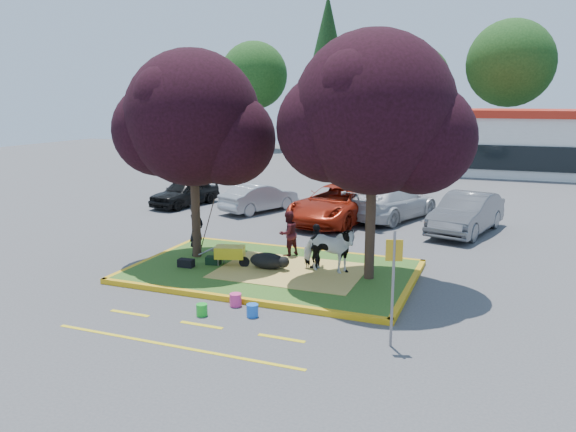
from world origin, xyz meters
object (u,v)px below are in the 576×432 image
(bucket_blue, at_px, (252,310))
(car_silver, at_px, (260,198))
(bucket_pink, at_px, (236,300))
(wheelbarrow, at_px, (230,252))
(bucket_green, at_px, (202,310))
(cow, at_px, (329,249))
(handler, at_px, (196,229))
(calf, at_px, (268,261))
(car_black, at_px, (185,192))
(sign_post, at_px, (393,276))

(bucket_blue, distance_m, car_silver, 12.92)
(bucket_pink, xyz_separation_m, car_silver, (-4.43, 11.36, 0.48))
(wheelbarrow, height_order, bucket_green, wheelbarrow)
(wheelbarrow, xyz_separation_m, car_silver, (-2.92, 8.70, 0.09))
(cow, xyz_separation_m, wheelbarrow, (-3.00, -0.39, -0.29))
(handler, relative_size, bucket_green, 5.80)
(calf, bearing_deg, car_black, 120.92)
(cow, distance_m, sign_post, 4.81)
(cow, xyz_separation_m, calf, (-1.81, -0.28, -0.46))
(bucket_green, bearing_deg, bucket_pink, 62.07)
(bucket_green, bearing_deg, sign_post, -0.46)
(wheelbarrow, bearing_deg, bucket_blue, -72.21)
(cow, relative_size, sign_post, 0.66)
(handler, distance_m, car_silver, 8.14)
(bucket_pink, bearing_deg, wheelbarrow, 119.56)
(bucket_green, bearing_deg, bucket_blue, 18.64)
(cow, height_order, handler, handler)
(bucket_pink, bearing_deg, bucket_green, -117.93)
(bucket_blue, bearing_deg, cow, 77.32)
(car_black, bearing_deg, handler, -45.42)
(sign_post, bearing_deg, car_black, 118.20)
(sign_post, xyz_separation_m, car_black, (-12.52, 12.23, -0.88))
(handler, bearing_deg, bucket_pink, -136.91)
(handler, height_order, car_black, handler)
(cow, bearing_deg, bucket_green, 155.00)
(wheelbarrow, bearing_deg, calf, -11.83)
(bucket_green, xyz_separation_m, bucket_pink, (0.47, 0.88, 0.02))
(wheelbarrow, distance_m, car_silver, 9.18)
(handler, height_order, bucket_green, handler)
(bucket_pink, height_order, car_silver, car_silver)
(car_black, bearing_deg, bucket_pink, -42.63)
(bucket_blue, bearing_deg, car_black, 127.64)
(wheelbarrow, height_order, bucket_pink, wheelbarrow)
(calf, height_order, car_black, car_black)
(cow, xyz_separation_m, bucket_green, (-1.96, -3.94, -0.71))
(handler, relative_size, wheelbarrow, 1.07)
(car_silver, bearing_deg, sign_post, 148.18)
(bucket_pink, distance_m, car_silver, 12.21)
(bucket_blue, relative_size, car_silver, 0.08)
(bucket_pink, height_order, car_black, car_black)
(wheelbarrow, relative_size, car_black, 0.41)
(wheelbarrow, relative_size, bucket_pink, 4.88)
(cow, distance_m, bucket_green, 4.46)
(wheelbarrow, distance_m, bucket_pink, 3.09)
(car_silver, bearing_deg, cow, 148.85)
(sign_post, height_order, bucket_blue, sign_post)
(calf, height_order, bucket_pink, calf)
(sign_post, distance_m, car_black, 17.52)
(calf, xyz_separation_m, bucket_blue, (1.01, -3.27, -0.24))
(cow, relative_size, handler, 0.98)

